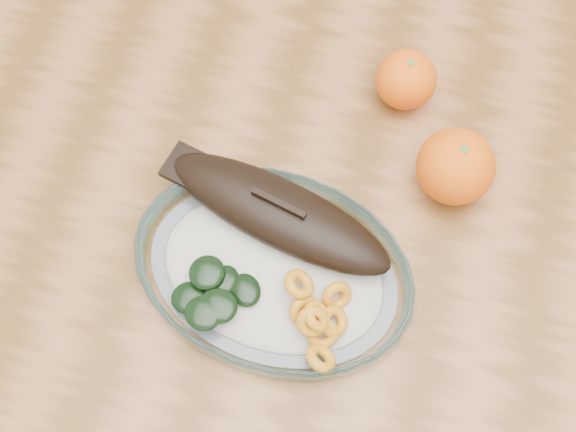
{
  "coord_description": "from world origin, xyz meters",
  "views": [
    {
      "loc": [
        0.01,
        -0.25,
        1.48
      ],
      "look_at": [
        -0.06,
        0.02,
        0.77
      ],
      "focal_mm": 45.0,
      "sensor_mm": 36.0,
      "label": 1
    }
  ],
  "objects_px": {
    "orange_left": "(406,80)",
    "orange_right": "(456,166)",
    "dining_table": "(333,282)",
    "plated_meal": "(273,266)"
  },
  "relations": [
    {
      "from": "dining_table",
      "to": "plated_meal",
      "type": "height_order",
      "value": "plated_meal"
    },
    {
      "from": "plated_meal",
      "to": "orange_left",
      "type": "distance_m",
      "value": 0.26
    },
    {
      "from": "dining_table",
      "to": "orange_left",
      "type": "height_order",
      "value": "orange_left"
    },
    {
      "from": "plated_meal",
      "to": "orange_right",
      "type": "relative_size",
      "value": 6.88
    },
    {
      "from": "dining_table",
      "to": "plated_meal",
      "type": "bearing_deg",
      "value": -151.54
    },
    {
      "from": "dining_table",
      "to": "orange_right",
      "type": "xyz_separation_m",
      "value": [
        0.1,
        0.11,
        0.14
      ]
    },
    {
      "from": "dining_table",
      "to": "orange_right",
      "type": "height_order",
      "value": "orange_right"
    },
    {
      "from": "orange_left",
      "to": "orange_right",
      "type": "relative_size",
      "value": 0.82
    },
    {
      "from": "orange_right",
      "to": "dining_table",
      "type": "bearing_deg",
      "value": -130.02
    },
    {
      "from": "dining_table",
      "to": "plated_meal",
      "type": "xyz_separation_m",
      "value": [
        -0.06,
        -0.03,
        0.12
      ]
    }
  ]
}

